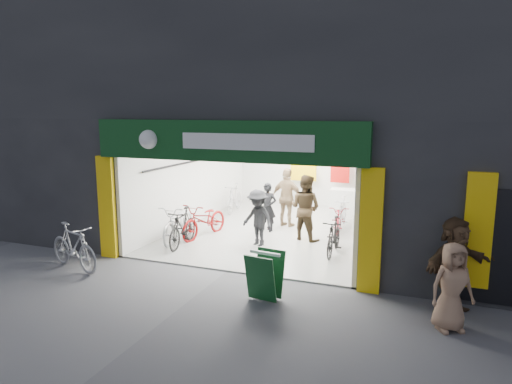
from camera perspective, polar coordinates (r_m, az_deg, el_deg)
The scene contains 17 objects.
ground at distance 10.82m, azimuth -3.75°, elevation -9.92°, with size 60.00×60.00×0.00m, color #56565B.
building at distance 14.61m, azimuth 7.76°, elevation 12.45°, with size 17.00×10.27×8.00m.
bike_left_front at distance 13.28m, azimuth -9.61°, elevation -3.79°, with size 0.72×2.06×1.08m, color #B8B8BD.
bike_left_midfront at distance 12.71m, azimuth -9.16°, elevation -4.42°, with size 0.50×1.78×1.07m, color black.
bike_left_midback at distance 13.52m, azimuth -6.44°, elevation -3.51°, with size 0.70×2.01×1.06m, color maroon.
bike_left_back at distance 16.75m, azimuth -2.72°, elevation -0.78°, with size 0.50×1.76×1.06m, color #AFB0B4.
bike_right_front at distance 12.04m, azimuth 9.70°, elevation -5.50°, with size 0.46×1.62×0.98m, color black.
bike_right_mid at distance 14.22m, azimuth 10.33°, elevation -3.31°, with size 0.58×1.66×0.87m, color maroon.
bike_right_back at distance 14.76m, azimuth 10.76°, elevation -2.58°, with size 0.47×1.66×1.00m, color silver.
parked_bike at distance 11.60m, azimuth -21.84°, elevation -6.37°, with size 0.52×1.84×1.11m, color #A7A8AC.
customer_a at distance 14.00m, azimuth 1.46°, elevation -1.97°, with size 0.56×0.37×1.53m, color black.
customer_b at distance 13.12m, azimuth 6.18°, elevation -2.00°, with size 0.93×0.73×1.92m, color #332617.
customer_c at distance 12.50m, azimuth 0.20°, elevation -3.31°, with size 1.03×0.59×1.59m, color black.
customer_d at distance 14.54m, azimuth 3.93°, elevation -0.77°, with size 1.12×0.47×1.91m, color #8C7151.
pedestrian_near at distance 8.53m, azimuth 23.29°, elevation -10.84°, with size 0.75×0.49×1.54m, color #906D54.
pedestrian_far at distance 9.23m, azimuth 23.52°, elevation -8.39°, with size 1.68×0.54×1.81m, color #3D2B1C.
sandwich_board at distance 9.12m, azimuth 1.13°, elevation -10.26°, with size 0.69×0.71×0.95m.
Camera 1 is at (4.26, -9.22, 3.71)m, focal length 32.00 mm.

